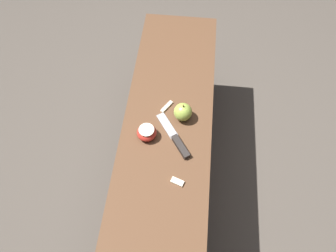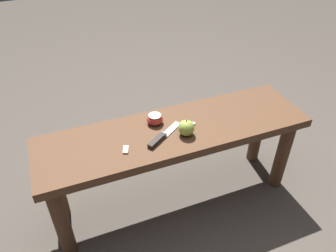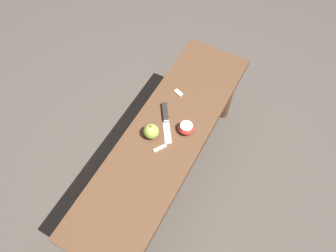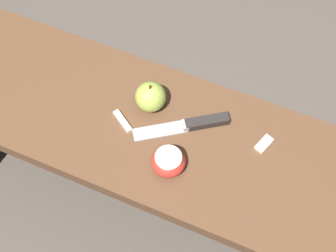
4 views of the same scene
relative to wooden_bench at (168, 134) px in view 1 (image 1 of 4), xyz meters
The scene contains 7 objects.
ground_plane 0.37m from the wooden_bench, ahead, with size 8.00×8.00×0.00m, color #4C443D.
wooden_bench is the anchor object (origin of this frame).
knife 0.14m from the wooden_bench, 27.00° to the left, with size 0.20×0.15×0.02m.
apple_whole 0.14m from the wooden_bench, 116.80° to the left, with size 0.07×0.07×0.08m.
apple_cut 0.15m from the wooden_bench, 45.25° to the right, with size 0.07×0.07×0.04m.
apple_slice_near_knife 0.12m from the wooden_bench, behind, with size 0.06×0.05×0.01m.
apple_slice_center 0.27m from the wooden_bench, 13.86° to the left, with size 0.03×0.05×0.01m.
Camera 1 is at (0.68, 0.07, 1.53)m, focal length 35.00 mm.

